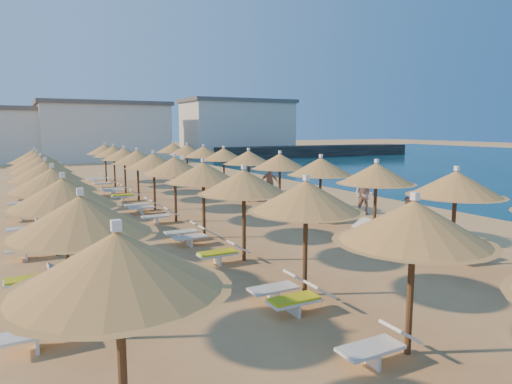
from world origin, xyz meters
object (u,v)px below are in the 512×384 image
jetty (315,151)px  parasol_row_west (188,170)px  beachgoer_a (407,220)px  parasol_row_east (299,165)px  beachgoer_c (269,183)px  beachgoer_b (364,195)px

jetty → parasol_row_west: 48.90m
parasol_row_west → beachgoer_a: parasol_row_west is taller
jetty → parasol_row_east: bearing=-123.7°
jetty → beachgoer_c: 40.14m
parasol_row_west → beachgoer_a: bearing=-43.1°
parasol_row_west → beachgoer_b: parasol_row_west is taller
beachgoer_a → beachgoer_b: 5.36m
parasol_row_east → beachgoer_c: size_ratio=21.67×
beachgoer_c → jetty: bearing=89.9°
beachgoer_b → beachgoer_c: 6.64m
beachgoer_c → beachgoer_b: bearing=-37.9°
jetty → beachgoer_b: (-23.91, -37.55, 0.20)m
beachgoer_b → beachgoer_c: beachgoer_b is taller
parasol_row_west → beachgoer_c: 9.02m
parasol_row_east → parasol_row_west: same height
jetty → beachgoer_c: bearing=-126.5°
parasol_row_east → jetty: bearing=53.6°
parasol_row_west → beachgoer_a: size_ratio=23.87×
beachgoer_a → jetty: bearing=145.8°
parasol_row_west → beachgoer_c: bearing=38.6°
parasol_row_west → beachgoer_b: (8.43, -0.92, -1.48)m
parasol_row_east → beachgoer_b: bearing=-16.5°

